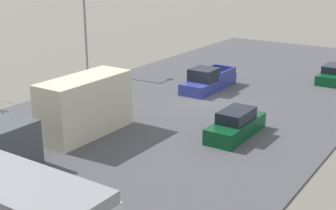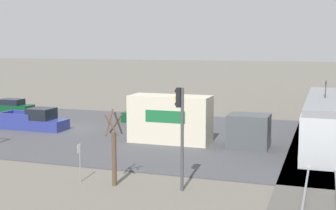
{
  "view_description": "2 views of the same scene",
  "coord_description": "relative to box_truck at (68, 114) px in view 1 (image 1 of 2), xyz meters",
  "views": [
    {
      "loc": [
        -16.03,
        28.74,
        10.07
      ],
      "look_at": [
        -2.08,
        7.93,
        2.1
      ],
      "focal_mm": 50.0,
      "sensor_mm": 36.0,
      "label": 1
    },
    {
      "loc": [
        34.07,
        20.53,
        7.22
      ],
      "look_at": [
        2.65,
        9.82,
        2.84
      ],
      "focal_mm": 50.0,
      "sensor_mm": 36.0,
      "label": 2
    }
  ],
  "objects": [
    {
      "name": "ground_plane",
      "position": [
        -2.38,
        -11.29,
        -1.66
      ],
      "size": [
        320.0,
        320.0,
        0.0
      ],
      "primitive_type": "plane",
      "color": "slate"
    },
    {
      "name": "road_surface",
      "position": [
        -2.38,
        -11.29,
        -1.62
      ],
      "size": [
        20.87,
        51.85,
        0.08
      ],
      "color": "#4C4C51",
      "rests_on": "ground"
    },
    {
      "name": "box_truck",
      "position": [
        0.0,
        0.0,
        0.0
      ],
      "size": [
        2.33,
        10.02,
        3.42
      ],
      "color": "#4C5156",
      "rests_on": "ground"
    },
    {
      "name": "pickup_truck",
      "position": [
        -1.25,
        -13.79,
        -0.9
      ],
      "size": [
        2.03,
        5.76,
        1.81
      ],
      "color": "navy",
      "rests_on": "ground"
    },
    {
      "name": "sedan_car_0",
      "position": [
        -7.48,
        -5.97,
        -0.93
      ],
      "size": [
        1.74,
        4.76,
        1.57
      ],
      "color": "#0C4723",
      "rests_on": "ground"
    },
    {
      "name": "sedan_car_1",
      "position": [
        -8.78,
        -21.79,
        -1.0
      ],
      "size": [
        1.77,
        4.5,
        1.41
      ],
      "rotation": [
        0.0,
        0.0,
        3.14
      ],
      "color": "#0C4723",
      "rests_on": "ground"
    },
    {
      "name": "street_lamp_near_crossing",
      "position": [
        10.43,
        -12.78,
        2.99
      ],
      "size": [
        0.36,
        1.95,
        8.05
      ],
      "color": "gray",
      "rests_on": "ground"
    }
  ]
}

